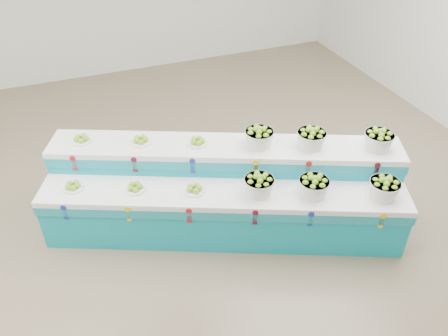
{
  "coord_description": "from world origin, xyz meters",
  "views": [
    {
      "loc": [
        -0.91,
        -4.02,
        4.03
      ],
      "look_at": [
        0.63,
        -0.07,
        0.87
      ],
      "focal_mm": 36.06,
      "sensor_mm": 36.0,
      "label": 1
    }
  ],
  "objects": [
    {
      "name": "basket_upper_right",
      "position": [
        2.39,
        -0.55,
        1.14
      ],
      "size": [
        0.45,
        0.45,
        0.24
      ],
      "primitive_type": null,
      "rotation": [
        0.0,
        0.0,
        -0.41
      ],
      "color": "silver",
      "rests_on": "display_stand"
    },
    {
      "name": "plate_upper_mid",
      "position": [
        -0.2,
        0.58,
        1.07
      ],
      "size": [
        0.31,
        0.31,
        0.09
      ],
      "primitive_type": "cylinder",
      "rotation": [
        0.0,
        0.0,
        -0.41
      ],
      "color": "white",
      "rests_on": "display_stand"
    },
    {
      "name": "plate_upper_left",
      "position": [
        -0.86,
        0.87,
        1.07
      ],
      "size": [
        0.31,
        0.31,
        0.09
      ],
      "primitive_type": "cylinder",
      "rotation": [
        0.0,
        0.0,
        -0.41
      ],
      "color": "white",
      "rests_on": "display_stand"
    },
    {
      "name": "plate_upper_right",
      "position": [
        0.43,
        0.31,
        1.07
      ],
      "size": [
        0.31,
        0.31,
        0.09
      ],
      "primitive_type": "cylinder",
      "rotation": [
        0.0,
        0.0,
        -0.41
      ],
      "color": "white",
      "rests_on": "display_stand"
    },
    {
      "name": "basket_lower_left",
      "position": [
        0.9,
        -0.47,
        0.84
      ],
      "size": [
        0.45,
        0.45,
        0.24
      ],
      "primitive_type": null,
      "rotation": [
        0.0,
        0.0,
        -0.41
      ],
      "color": "silver",
      "rests_on": "display_stand"
    },
    {
      "name": "display_stand",
      "position": [
        0.63,
        -0.07,
        0.51
      ],
      "size": [
        4.37,
        2.72,
        1.02
      ],
      "primitive_type": null,
      "rotation": [
        0.0,
        0.0,
        -0.41
      ],
      "color": "#1099AB",
      "rests_on": "ground"
    },
    {
      "name": "basket_upper_left",
      "position": [
        1.11,
        0.01,
        1.14
      ],
      "size": [
        0.45,
        0.45,
        0.24
      ],
      "primitive_type": null,
      "rotation": [
        0.0,
        0.0,
        -0.41
      ],
      "color": "silver",
      "rests_on": "display_stand"
    },
    {
      "name": "plate_lower_mid",
      "position": [
        -0.41,
        0.09,
        0.77
      ],
      "size": [
        0.31,
        0.31,
        0.09
      ],
      "primitive_type": "cylinder",
      "rotation": [
        0.0,
        0.0,
        -0.41
      ],
      "color": "white",
      "rests_on": "display_stand"
    },
    {
      "name": "plate_lower_right",
      "position": [
        0.22,
        -0.18,
        0.77
      ],
      "size": [
        0.31,
        0.31,
        0.09
      ],
      "primitive_type": "cylinder",
      "rotation": [
        0.0,
        0.0,
        -0.41
      ],
      "color": "white",
      "rests_on": "display_stand"
    },
    {
      "name": "basket_lower_right",
      "position": [
        2.18,
        -1.03,
        0.84
      ],
      "size": [
        0.45,
        0.45,
        0.24
      ],
      "primitive_type": null,
      "rotation": [
        0.0,
        0.0,
        -0.41
      ],
      "color": "silver",
      "rests_on": "display_stand"
    },
    {
      "name": "plate_lower_left",
      "position": [
        -1.07,
        0.38,
        0.77
      ],
      "size": [
        0.31,
        0.31,
        0.09
      ],
      "primitive_type": "cylinder",
      "rotation": [
        0.0,
        0.0,
        -0.41
      ],
      "color": "white",
      "rests_on": "display_stand"
    },
    {
      "name": "basket_lower_mid",
      "position": [
        1.46,
        -0.72,
        0.84
      ],
      "size": [
        0.45,
        0.45,
        0.24
      ],
      "primitive_type": null,
      "rotation": [
        0.0,
        0.0,
        -0.41
      ],
      "color": "silver",
      "rests_on": "display_stand"
    },
    {
      "name": "ground",
      "position": [
        0.0,
        0.0,
        0.0
      ],
      "size": [
        10.0,
        10.0,
        0.0
      ],
      "primitive_type": "plane",
      "color": "#76634C",
      "rests_on": "ground"
    },
    {
      "name": "basket_upper_mid",
      "position": [
        1.67,
        -0.23,
        1.14
      ],
      "size": [
        0.45,
        0.45,
        0.24
      ],
      "primitive_type": null,
      "rotation": [
        0.0,
        0.0,
        -0.41
      ],
      "color": "silver",
      "rests_on": "display_stand"
    }
  ]
}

